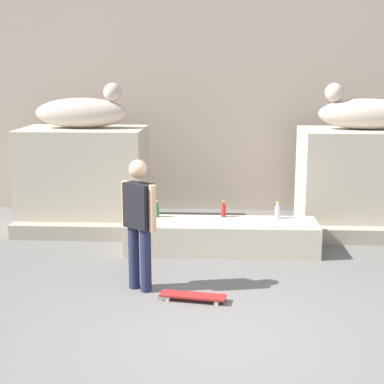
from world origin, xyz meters
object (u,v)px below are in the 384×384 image
skater (139,219)px  bottle_red (224,210)px  bottle_clear (277,212)px  bottle_green (157,210)px  skateboard (193,296)px  statue_reclining_right (365,113)px  statue_reclining_left (84,112)px  bottle_blue (139,217)px

skater → bottle_red: bearing=95.7°
bottle_clear → bottle_green: 1.89m
skateboard → bottle_clear: 2.60m
statue_reclining_right → bottle_green: size_ratio=6.18×
statue_reclining_right → bottle_clear: statue_reclining_right is taller
skater → bottle_green: 1.93m
statue_reclining_right → skater: 4.69m
skater → skateboard: (0.69, -0.34, -0.86)m
bottle_clear → bottle_green: bearing=-179.8°
bottle_clear → bottle_red: (-0.84, 0.05, -0.00)m
statue_reclining_left → bottle_clear: 3.74m
skateboard → statue_reclining_left: bearing=130.7°
statue_reclining_left → skateboard: bearing=-59.0°
bottle_red → statue_reclining_left: bearing=156.5°
bottle_clear → skater: bearing=-134.9°
bottle_red → bottle_blue: bearing=-156.9°
skater → skateboard: skater is taller
statue_reclining_right → bottle_blue: (-3.63, -1.59, -1.45)m
statue_reclining_right → bottle_blue: bearing=28.2°
skater → bottle_red: size_ratio=6.46×
statue_reclining_right → skateboard: 4.75m
statue_reclining_left → skater: bearing=-66.1°
skater → statue_reclining_left: bearing=148.5°
skater → bottle_blue: skater is taller
bottle_blue → bottle_green: (0.22, 0.48, -0.01)m
skateboard → bottle_red: 2.38m
bottle_clear → bottle_red: 0.84m
skateboard → bottle_blue: bearing=126.4°
skateboard → bottle_green: 2.39m
bottle_blue → statue_reclining_left: bearing=125.8°
statue_reclining_right → bottle_red: size_ratio=6.34×
bottle_blue → bottle_red: 1.38m
bottle_clear → statue_reclining_left: bearing=161.3°
bottle_green → bottle_blue: bearing=-114.8°
skateboard → bottle_blue: (-0.90, 1.75, 0.51)m
statue_reclining_right → skateboard: statue_reclining_right is taller
skateboard → bottle_blue: size_ratio=2.93×
skater → bottle_blue: size_ratio=5.96×
statue_reclining_right → bottle_red: (-2.36, -1.05, -1.46)m
statue_reclining_right → skater: statue_reclining_right is taller
statue_reclining_left → bottle_red: 3.02m
bottle_red → bottle_green: bearing=-176.8°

